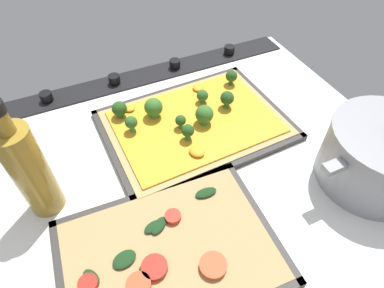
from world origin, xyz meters
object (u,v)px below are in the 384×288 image
at_px(broccoli_pizza, 192,120).
at_px(cooking_pot, 379,157).
at_px(baking_tray_front, 195,126).
at_px(veggie_pizza_back, 168,253).
at_px(oil_bottle, 30,170).
at_px(baking_tray_back, 169,253).

height_order(broccoli_pizza, cooking_pot, cooking_pot).
height_order(baking_tray_front, veggie_pizza_back, veggie_pizza_back).
distance_m(baking_tray_front, cooking_pot, 0.35).
relative_size(broccoli_pizza, veggie_pizza_back, 1.14).
height_order(broccoli_pizza, oil_bottle, oil_bottle).
height_order(veggie_pizza_back, cooking_pot, cooking_pot).
distance_m(broccoli_pizza, oil_bottle, 0.33).
xyz_separation_m(baking_tray_front, baking_tray_back, (0.16, 0.24, 0.00)).
xyz_separation_m(cooking_pot, oil_bottle, (0.55, -0.19, 0.04)).
distance_m(veggie_pizza_back, cooking_pot, 0.40).
height_order(baking_tray_back, cooking_pot, cooking_pot).
relative_size(baking_tray_back, veggie_pizza_back, 1.08).
height_order(baking_tray_front, oil_bottle, oil_bottle).
distance_m(broccoli_pizza, veggie_pizza_back, 0.29).
bearing_deg(oil_bottle, baking_tray_back, 132.17).
height_order(broccoli_pizza, baking_tray_back, broccoli_pizza).
bearing_deg(veggie_pizza_back, cooking_pot, 178.21).
xyz_separation_m(veggie_pizza_back, cooking_pot, (-0.40, 0.01, 0.05)).
relative_size(baking_tray_back, oil_bottle, 1.51).
bearing_deg(veggie_pizza_back, broccoli_pizza, -122.05).
height_order(cooking_pot, oil_bottle, oil_bottle).
distance_m(baking_tray_back, cooking_pot, 0.40).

